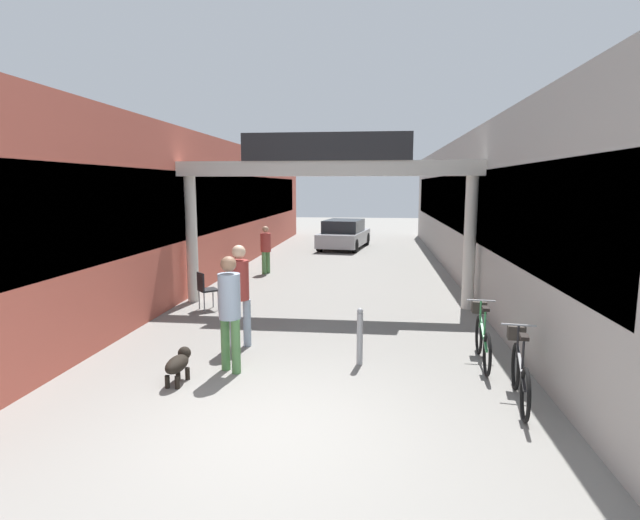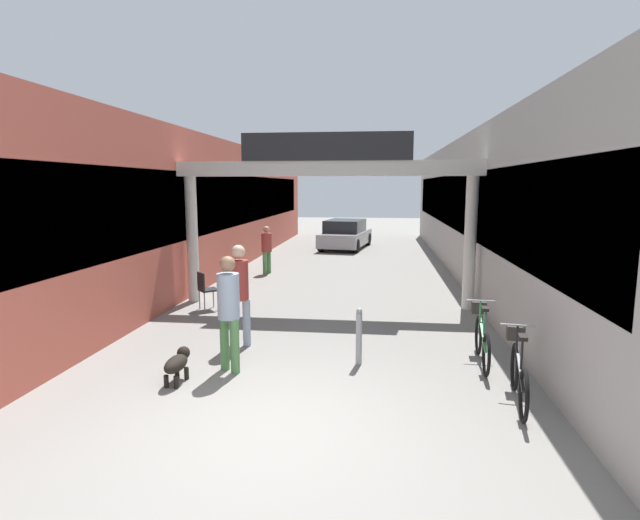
# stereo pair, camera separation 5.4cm
# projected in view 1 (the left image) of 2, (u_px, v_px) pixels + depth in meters

# --- Properties ---
(ground_plane) EXTENTS (80.00, 80.00, 0.00)m
(ground_plane) POSITION_uv_depth(u_px,v_px,m) (273.00, 428.00, 5.96)
(ground_plane) COLOR gray
(storefront_left) EXTENTS (3.00, 26.00, 4.31)m
(storefront_left) POSITION_uv_depth(u_px,v_px,m) (192.00, 207.00, 17.02)
(storefront_left) COLOR #B25142
(storefront_left) RESTS_ON ground_plane
(storefront_right) EXTENTS (3.00, 26.00, 4.31)m
(storefront_right) POSITION_uv_depth(u_px,v_px,m) (500.00, 209.00, 15.88)
(storefront_right) COLOR #9E9993
(storefront_right) RESTS_ON ground_plane
(arcade_sign_gateway) EXTENTS (7.40, 0.47, 4.09)m
(arcade_sign_gateway) POSITION_uv_depth(u_px,v_px,m) (326.00, 185.00, 11.72)
(arcade_sign_gateway) COLOR beige
(arcade_sign_gateway) RESTS_ON ground_plane
(pedestrian_with_dog) EXTENTS (0.47, 0.47, 1.82)m
(pedestrian_with_dog) POSITION_uv_depth(u_px,v_px,m) (230.00, 306.00, 7.64)
(pedestrian_with_dog) COLOR #4C7F47
(pedestrian_with_dog) RESTS_ON ground_plane
(pedestrian_companion) EXTENTS (0.41, 0.41, 1.84)m
(pedestrian_companion) POSITION_uv_depth(u_px,v_px,m) (240.00, 288.00, 8.87)
(pedestrian_companion) COLOR #8C9EB2
(pedestrian_companion) RESTS_ON ground_plane
(pedestrian_carrying_crate) EXTENTS (0.44, 0.44, 1.57)m
(pedestrian_carrying_crate) POSITION_uv_depth(u_px,v_px,m) (266.00, 247.00, 16.33)
(pedestrian_carrying_crate) COLOR #4C7F47
(pedestrian_carrying_crate) RESTS_ON ground_plane
(dog_on_leash) EXTENTS (0.28, 0.65, 0.48)m
(dog_on_leash) POSITION_uv_depth(u_px,v_px,m) (179.00, 363.00, 7.31)
(dog_on_leash) COLOR black
(dog_on_leash) RESTS_ON ground_plane
(bicycle_black_nearest) EXTENTS (0.46, 1.68, 0.98)m
(bicycle_black_nearest) POSITION_uv_depth(u_px,v_px,m) (520.00, 369.00, 6.68)
(bicycle_black_nearest) COLOR black
(bicycle_black_nearest) RESTS_ON ground_plane
(bicycle_green_second) EXTENTS (0.46, 1.69, 0.98)m
(bicycle_green_second) POSITION_uv_depth(u_px,v_px,m) (482.00, 336.00, 8.16)
(bicycle_green_second) COLOR black
(bicycle_green_second) RESTS_ON ground_plane
(bollard_post_metal) EXTENTS (0.10, 0.10, 0.94)m
(bollard_post_metal) POSITION_uv_depth(u_px,v_px,m) (360.00, 336.00, 8.03)
(bollard_post_metal) COLOR gray
(bollard_post_metal) RESTS_ON ground_plane
(cafe_chair_black_nearer) EXTENTS (0.56, 0.56, 0.89)m
(cafe_chair_black_nearer) POSITION_uv_depth(u_px,v_px,m) (205.00, 287.00, 11.56)
(cafe_chair_black_nearer) COLOR gray
(cafe_chair_black_nearer) RESTS_ON ground_plane
(parked_car_silver) EXTENTS (2.33, 4.22, 1.33)m
(parked_car_silver) POSITION_uv_depth(u_px,v_px,m) (344.00, 235.00, 23.03)
(parked_car_silver) COLOR #99999E
(parked_car_silver) RESTS_ON ground_plane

